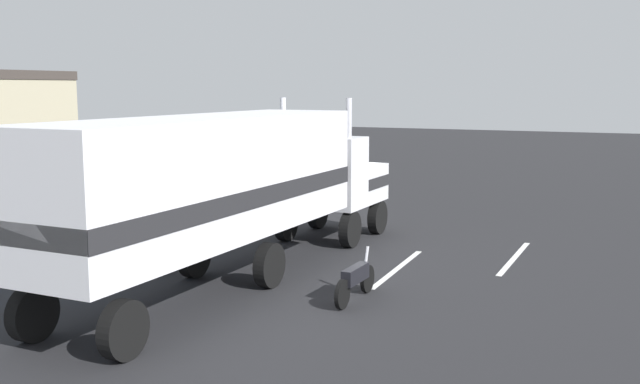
{
  "coord_description": "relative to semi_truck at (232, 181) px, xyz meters",
  "views": [
    {
      "loc": [
        -22.41,
        -9.35,
        4.83
      ],
      "look_at": [
        -2.07,
        -0.26,
        1.6
      ],
      "focal_mm": 40.89,
      "sensor_mm": 36.0,
      "label": 1
    }
  ],
  "objects": [
    {
      "name": "semi_truck",
      "position": [
        0.0,
        0.0,
        0.0
      ],
      "size": [
        14.24,
        2.96,
        4.5
      ],
      "color": "white",
      "rests_on": "ground_plane"
    },
    {
      "name": "lane_stripe_near",
      "position": [
        2.87,
        -3.38,
        -2.52
      ],
      "size": [
        4.4,
        0.26,
        0.01
      ],
      "primitive_type": "cube",
      "rotation": [
        0.0,
        0.0,
        0.02
      ],
      "color": "silver",
      "rests_on": "ground_plane"
    },
    {
      "name": "motorcycle",
      "position": [
        -0.3,
        -3.4,
        -2.04
      ],
      "size": [
        2.11,
        0.27,
        1.12
      ],
      "color": "black",
      "rests_on": "ground_plane"
    },
    {
      "name": "person_bystander",
      "position": [
        0.01,
        2.1,
        -1.63
      ],
      "size": [
        0.38,
        0.48,
        1.63
      ],
      "color": "black",
      "rests_on": "ground_plane"
    },
    {
      "name": "lane_stripe_mid",
      "position": [
        5.37,
        -6.03,
        -2.52
      ],
      "size": [
        4.4,
        0.24,
        0.01
      ],
      "primitive_type": "cube",
      "rotation": [
        0.0,
        0.0,
        -0.02
      ],
      "color": "silver",
      "rests_on": "ground_plane"
    },
    {
      "name": "ground_plane",
      "position": [
        7.09,
        0.12,
        -2.52
      ],
      "size": [
        120.0,
        120.0,
        0.0
      ],
      "primitive_type": "plane",
      "color": "#232326"
    }
  ]
}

